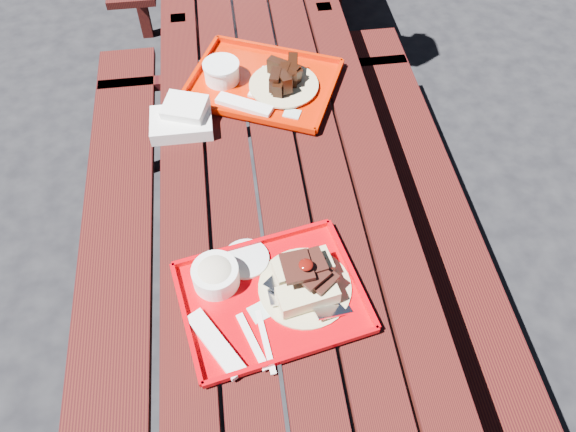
{
  "coord_description": "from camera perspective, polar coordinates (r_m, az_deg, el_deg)",
  "views": [
    {
      "loc": [
        -0.13,
        -1.09,
        2.07
      ],
      "look_at": [
        0.0,
        -0.15,
        0.82
      ],
      "focal_mm": 35.0,
      "sensor_mm": 36.0,
      "label": 1
    }
  ],
  "objects": [
    {
      "name": "near_tray",
      "position": [
        1.49,
        -1.99,
        -7.16
      ],
      "size": [
        0.53,
        0.45,
        0.15
      ],
      "color": "#CC0009",
      "rests_on": "picnic_table_near"
    },
    {
      "name": "far_tray",
      "position": [
        2.05,
        -2.89,
        13.47
      ],
      "size": [
        0.62,
        0.56,
        0.08
      ],
      "color": "#C11A00",
      "rests_on": "picnic_table_near"
    },
    {
      "name": "ground",
      "position": [
        2.35,
        -0.5,
        -9.22
      ],
      "size": [
        60.0,
        60.0,
        0.0
      ],
      "primitive_type": "plane",
      "color": "black",
      "rests_on": "ground"
    },
    {
      "name": "white_cloth",
      "position": [
        1.92,
        -10.67,
        9.69
      ],
      "size": [
        0.2,
        0.18,
        0.08
      ],
      "color": "white",
      "rests_on": "picnic_table_near"
    },
    {
      "name": "picnic_table_near",
      "position": [
        1.87,
        -0.61,
        -1.17
      ],
      "size": [
        1.41,
        2.4,
        0.75
      ],
      "color": "#3A110B",
      "rests_on": "ground"
    }
  ]
}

